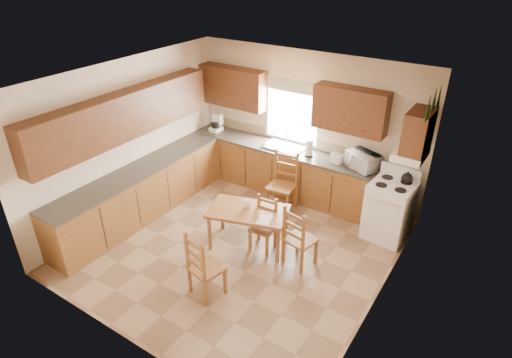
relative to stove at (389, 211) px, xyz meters
The scene contains 35 objects.
floor 2.51m from the stove, 139.66° to the right, with size 4.50×4.50×0.00m, color #977658.
ceiling 3.32m from the stove, 139.66° to the right, with size 4.50×4.50×0.00m, color brown.
wall_left 4.51m from the stove, 158.87° to the right, with size 4.50×4.50×0.00m, color beige.
wall_right 1.85m from the stove, 76.95° to the right, with size 4.50×4.50×0.00m, color beige.
wall_back 2.17m from the stove, 160.83° to the left, with size 4.50×4.50×0.00m, color beige.
wall_front 4.37m from the stove, 116.05° to the right, with size 4.50×4.50×0.00m, color beige.
lower_cab_back 2.28m from the stove, behind, with size 3.75×0.60×0.88m, color brown.
lower_cab_left 4.21m from the stove, 155.49° to the right, with size 0.60×3.60×0.88m, color brown.
counter_back 2.32m from the stove, behind, with size 3.75×0.63×0.04m, color #443E36.
counter_left 4.23m from the stove, 155.49° to the right, with size 0.63×3.60×0.04m, color #443E36.
backsplash 2.40m from the stove, 164.07° to the left, with size 3.75×0.01×0.18m, color #978462.
upper_cab_back_left 3.72m from the stove, behind, with size 1.41×0.33×0.75m, color brown.
upper_cab_back_right 1.78m from the stove, 154.35° to the left, with size 1.25×0.33×0.75m, color brown.
upper_cab_left 4.54m from the stove, 156.23° to the right, with size 0.33×3.60×0.75m, color brown.
upper_cab_stove 1.43m from the stove, 14.98° to the left, with size 0.33×0.62×0.62m, color brown.
range_hood 1.05m from the stove, 19.63° to the left, with size 0.44×0.62×0.12m, color white.
window_frame 2.51m from the stove, 164.04° to the left, with size 1.13×0.02×1.18m, color white.
window_pane 2.50m from the stove, 164.16° to the left, with size 1.05×0.01×1.10m, color white.
window_valance 2.75m from the stove, 164.77° to the left, with size 1.19×0.01×0.24m, color #537A43.
sink_basin 2.26m from the stove, behind, with size 0.75×0.45×0.04m, color silver.
pine_decal_a 1.94m from the stove, 38.92° to the right, with size 0.22×0.22×0.36m, color #153F15.
pine_decal_b 1.97m from the stove, ahead, with size 0.22×0.22×0.36m, color #153F15.
pine_decal_c 1.96m from the stove, 48.54° to the left, with size 0.22×0.22×0.36m, color #153F15.
stove is the anchor object (origin of this frame).
coffeemaker 3.83m from the stove, behind, with size 0.19×0.23×0.32m, color white.
paper_towel 1.77m from the stove, 169.16° to the left, with size 0.13×0.13×0.30m, color white.
toaster 1.27m from the stove, 163.89° to the left, with size 0.20×0.13×0.16m, color white.
microwave 0.95m from the stove, 151.69° to the left, with size 0.49×0.35×0.29m, color white.
dining_table 2.30m from the stove, 140.96° to the right, with size 1.22×0.70×0.65m, color brown.
chair_near_left 3.13m from the stove, 121.56° to the right, with size 0.42×0.40×0.99m, color brown.
chair_near_right 1.65m from the stove, 122.16° to the right, with size 0.42×0.40×1.00m, color brown.
chair_far_left 2.08m from the stove, 138.02° to the right, with size 0.36×0.34×0.86m, color brown.
chair_far_right 1.88m from the stove, behind, with size 0.46×0.44×1.09m, color brown.
table_paper 2.10m from the stove, 132.76° to the right, with size 0.19×0.26×0.00m, color white.
table_card 2.31m from the stove, 143.15° to the right, with size 0.10×0.02×0.13m, color white.
Camera 1 is at (3.25, -4.46, 4.26)m, focal length 30.00 mm.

